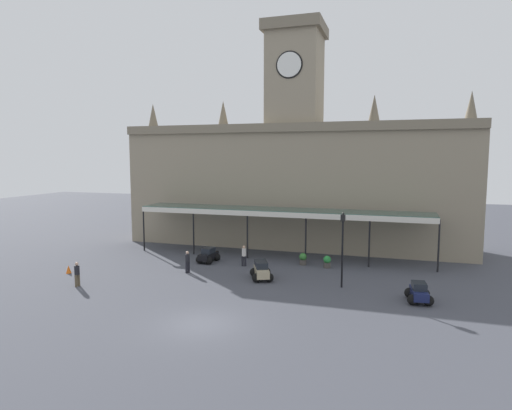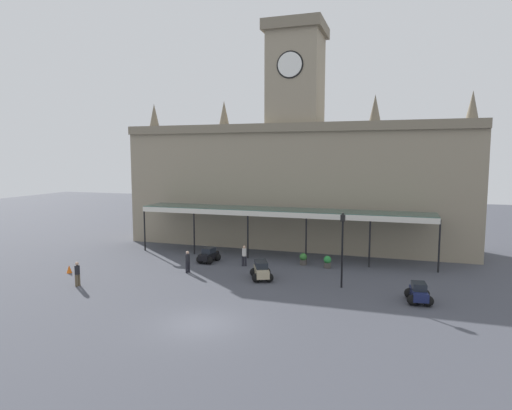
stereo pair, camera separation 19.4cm
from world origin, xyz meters
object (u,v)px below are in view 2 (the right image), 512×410
victorian_lamppost (342,242)px  pedestrian_crossing_forecourt (188,261)px  car_black_sedan (209,256)px  car_navy_sedan (419,294)px  pedestrian_beside_cars (77,273)px  traffic_cone (69,269)px  planter_forecourt_centre (327,262)px  planter_by_canopy (303,259)px  car_beige_estate (261,271)px  pedestrian_near_entrance (244,255)px

victorian_lamppost → pedestrian_crossing_forecourt: bearing=178.9°
pedestrian_crossing_forecourt → car_black_sedan: bearing=88.7°
car_navy_sedan → pedestrian_beside_cars: 22.15m
pedestrian_crossing_forecourt → victorian_lamppost: victorian_lamppost is taller
traffic_cone → victorian_lamppost: bearing=7.4°
planter_forecourt_centre → victorian_lamppost: bearing=-71.0°
victorian_lamppost → planter_by_canopy: size_ratio=5.27×
car_navy_sedan → pedestrian_crossing_forecourt: (-16.31, 1.79, 0.41)m
victorian_lamppost → planter_forecourt_centre: victorian_lamppost is taller
car_beige_estate → pedestrian_beside_cars: pedestrian_beside_cars is taller
pedestrian_beside_cars → planter_forecourt_centre: bearing=33.6°
car_navy_sedan → traffic_cone: bearing=-177.6°
car_beige_estate → planter_forecourt_centre: car_beige_estate is taller
planter_forecourt_centre → planter_by_canopy: 2.05m
car_navy_sedan → planter_by_canopy: (-8.52, 6.91, -0.01)m
car_black_sedan → planter_forecourt_centre: size_ratio=2.20×
pedestrian_crossing_forecourt → victorian_lamppost: 11.74m
victorian_lamppost → planter_forecourt_centre: size_ratio=5.27×
pedestrian_near_entrance → planter_by_canopy: 4.82m
car_black_sedan → planter_by_canopy: (7.70, 1.47, -0.01)m
car_beige_estate → pedestrian_beside_cars: 12.60m
pedestrian_crossing_forecourt → car_beige_estate: bearing=0.9°
pedestrian_near_entrance → pedestrian_beside_cars: bearing=-135.7°
car_navy_sedan → pedestrian_crossing_forecourt: size_ratio=1.28×
pedestrian_beside_cars → car_beige_estate: bearing=25.9°
car_beige_estate → planter_forecourt_centre: bearing=49.3°
traffic_cone → planter_forecourt_centre: planter_forecourt_centre is taller
car_navy_sedan → car_black_sedan: size_ratio=1.01×
pedestrian_beside_cars → planter_by_canopy: bearing=38.3°
car_black_sedan → traffic_cone: 10.75m
pedestrian_crossing_forecourt → pedestrian_beside_cars: size_ratio=1.00×
pedestrian_crossing_forecourt → planter_by_canopy: bearing=33.3°
pedestrian_near_entrance → planter_by_canopy: (4.42, 1.86, -0.42)m
pedestrian_crossing_forecourt → planter_forecourt_centre: pedestrian_crossing_forecourt is taller
car_navy_sedan → car_black_sedan: bearing=161.5°
car_black_sedan → victorian_lamppost: bearing=-18.7°
victorian_lamppost → planter_by_canopy: (-3.73, 5.34, -2.64)m
pedestrian_crossing_forecourt → planter_forecourt_centre: size_ratio=1.74×
car_navy_sedan → car_beige_estate: bearing=169.8°
car_navy_sedan → planter_forecourt_centre: bearing=134.8°
victorian_lamppost → car_navy_sedan: bearing=-18.2°
car_navy_sedan → victorian_lamppost: (-4.79, 1.57, 2.63)m
car_beige_estate → pedestrian_near_entrance: pedestrian_near_entrance is taller
car_beige_estate → pedestrian_crossing_forecourt: (-5.79, -0.10, 0.34)m
pedestrian_near_entrance → traffic_cone: (-11.86, -6.07, -0.61)m
car_navy_sedan → pedestrian_beside_cars: bearing=-170.6°
car_black_sedan → pedestrian_crossing_forecourt: size_ratio=1.27×
car_beige_estate → victorian_lamppost: bearing=-3.2°
planter_forecourt_centre → traffic_cone: bearing=-157.5°
car_beige_estate → car_black_sedan: (-5.71, 3.56, -0.06)m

